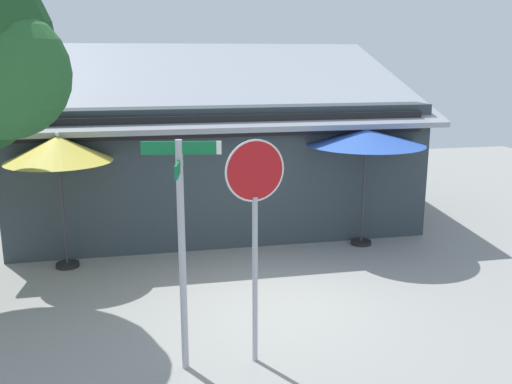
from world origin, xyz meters
TOP-DOWN VIEW (x-y plane):
  - ground_plane at (0.00, 0.00)m, footprint 28.00×28.00m
  - cafe_building at (-0.37, 5.29)m, footprint 9.49×5.56m
  - street_sign_post at (-1.68, -1.78)m, footprint 0.96×0.90m
  - stop_sign at (-0.76, -1.80)m, footprint 0.78×0.17m
  - patio_umbrella_mustard_left at (-3.62, 2.37)m, footprint 1.98×1.98m
  - patio_umbrella_royal_blue_center at (2.50, 2.47)m, footprint 2.48×2.48m

SIDE VIEW (x-z plane):
  - ground_plane at x=0.00m, z-range -0.10..0.00m
  - cafe_building at x=-0.37m, z-range -0.58..3.74m
  - street_sign_post at x=-1.68m, z-range 0.35..3.38m
  - stop_sign at x=-0.76m, z-range 0.60..3.61m
  - patio_umbrella_mustard_left at x=-3.62m, z-range 0.98..3.61m
  - patio_umbrella_royal_blue_center at x=2.50m, z-range 1.04..3.62m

